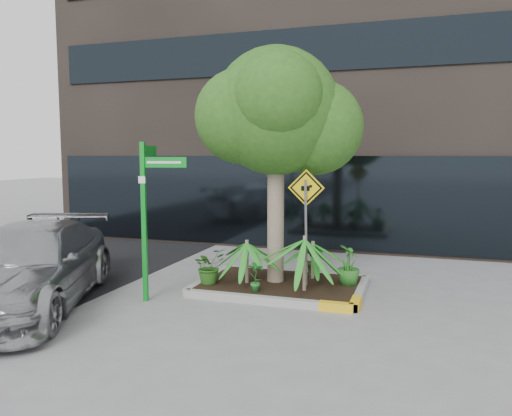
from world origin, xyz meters
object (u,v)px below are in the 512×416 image
(tree, at_px, (276,111))
(cattle_sign, at_px, (306,208))
(street_sign_post, at_px, (148,204))
(parked_car, at_px, (29,266))

(tree, height_order, cattle_sign, tree)
(tree, relative_size, street_sign_post, 1.66)
(tree, relative_size, parked_car, 0.97)
(parked_car, bearing_deg, cattle_sign, 4.92)
(parked_car, relative_size, cattle_sign, 2.20)
(tree, relative_size, cattle_sign, 2.14)
(tree, bearing_deg, street_sign_post, -141.79)
(street_sign_post, height_order, cattle_sign, street_sign_post)
(cattle_sign, bearing_deg, tree, 150.96)
(street_sign_post, bearing_deg, cattle_sign, 12.54)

